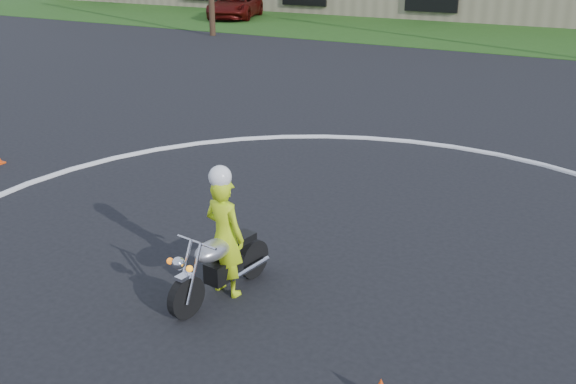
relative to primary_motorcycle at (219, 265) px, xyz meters
The scene contains 6 objects.
ground 1.74m from the primary_motorcycle, 64.73° to the right, with size 120.00×120.00×0.00m, color black.
grass_strip 25.49m from the primary_motorcycle, 88.38° to the left, with size 120.00×10.00×0.02m, color #1E4714.
course_markings 4.07m from the primary_motorcycle, 44.40° to the left, with size 19.05×19.05×0.12m.
primary_motorcycle is the anchor object (origin of this frame).
rider_primary_grp 0.39m from the primary_motorcycle, 89.67° to the left, with size 0.59×0.43×1.67m.
pickup_grp 31.51m from the primary_motorcycle, 123.83° to the left, with size 3.97×5.64×1.43m.
Camera 1 is at (3.41, -4.03, 4.05)m, focal length 40.00 mm.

